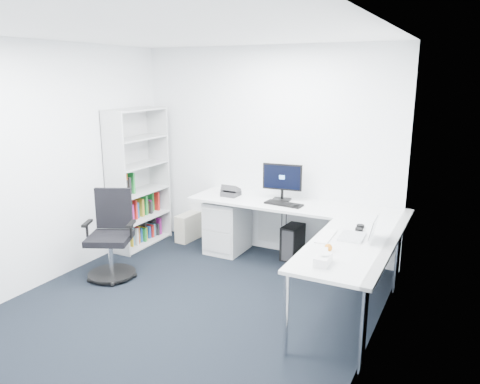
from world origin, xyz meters
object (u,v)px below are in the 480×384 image
at_px(task_chair, 109,236).
at_px(laptop, 353,226).
at_px(l_desk, 283,243).
at_px(monitor, 282,182).
at_px(bookshelf, 138,178).

bearing_deg(task_chair, laptop, -14.99).
relative_size(l_desk, monitor, 5.37).
relative_size(task_chair, laptop, 3.06).
bearing_deg(laptop, l_desk, 146.23).
height_order(bookshelf, laptop, bookshelf).
height_order(l_desk, laptop, laptop).
bearing_deg(task_chair, monitor, 18.22).
relative_size(l_desk, task_chair, 2.61).
bearing_deg(laptop, monitor, 135.99).
xyz_separation_m(bookshelf, monitor, (1.97, 0.38, 0.08)).
xyz_separation_m(bookshelf, laptop, (3.11, -0.60, -0.04)).
height_order(task_chair, monitor, monitor).
xyz_separation_m(monitor, laptop, (1.14, -0.99, -0.12)).
xyz_separation_m(l_desk, monitor, (-0.21, 0.43, 0.63)).
relative_size(bookshelf, task_chair, 1.84).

